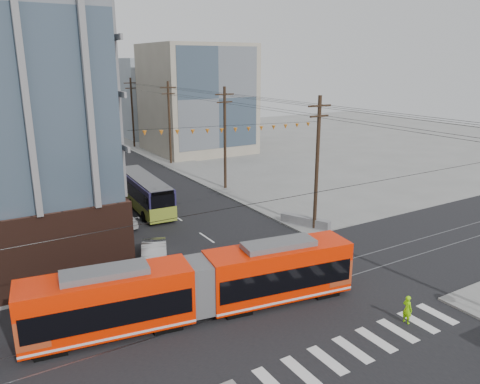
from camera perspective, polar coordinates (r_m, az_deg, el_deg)
name	(u,v)px	position (r m, az deg, el deg)	size (l,w,h in m)	color
ground	(324,317)	(26.91, 10.20, -14.81)	(160.00, 160.00, 0.00)	slate
bg_bldg_ne_near	(197,99)	(72.64, -5.31, 11.26)	(14.00, 14.00, 16.00)	gray
bg_bldg_ne_far	(160,97)	(91.78, -9.76, 11.39)	(16.00, 16.00, 14.00)	#8C99A5
utility_pole_far	(132,113)	(77.44, -12.98, 9.35)	(0.30, 0.30, 11.00)	black
streetcar	(199,287)	(25.95, -5.05, -11.42)	(18.16, 2.55, 3.50)	#F62100
city_bus	(144,192)	(45.13, -11.64, 0.00)	(2.42, 11.19, 3.17)	#25204C
parked_car_silver	(154,251)	(33.38, -10.42, -7.04)	(1.68, 4.83, 1.59)	#A9A9A9
parked_car_white	(120,219)	(40.93, -14.45, -3.19)	(1.81, 4.46, 1.30)	silver
parked_car_grey	(104,208)	(44.39, -16.20, -1.88)	(2.05, 4.46, 1.24)	slate
pedestrian	(407,309)	(27.17, 19.72, -13.31)	(0.58, 0.38, 1.59)	#8FF807
jersey_barrier	(305,222)	(39.93, 7.95, -3.63)	(0.99, 4.38, 0.88)	gray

